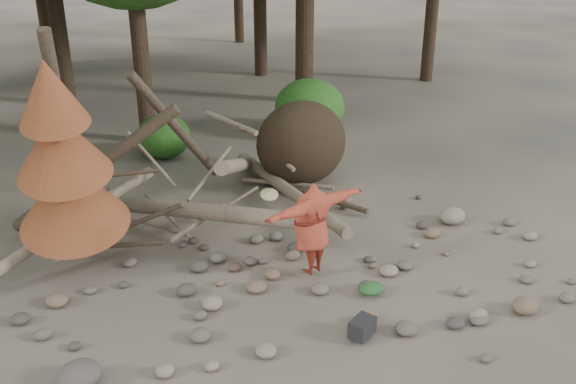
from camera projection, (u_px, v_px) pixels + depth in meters
ground at (336, 299)px, 10.69m from camera, size 120.00×120.00×0.00m
deadfall_pile at (283, 151)px, 14.52m from camera, size 8.55×5.24×3.30m
dead_conifer at (64, 163)px, 10.60m from camera, size 2.06×2.16×4.35m
bush_mid at (164, 137)px, 16.61m from camera, size 1.40×1.40×1.12m
bush_right at (310, 107)px, 18.23m from camera, size 2.00×2.00×1.60m
frisbee_thrower at (312, 228)px, 11.05m from camera, size 2.33×0.80×2.00m
backpack at (362, 330)px, 9.68m from camera, size 0.47×0.38×0.27m
cloth_green at (372, 291)px, 10.79m from camera, size 0.43×0.36×0.16m
cloth_orange at (366, 321)px, 10.04m from camera, size 0.32×0.26×0.12m
boulder_front_right at (525, 306)px, 10.30m from camera, size 0.44×0.39×0.26m
boulder_mid_right at (452, 216)px, 13.23m from camera, size 0.56×0.50×0.33m
boulder_mid_left at (79, 375)px, 8.70m from camera, size 0.60×0.54×0.36m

